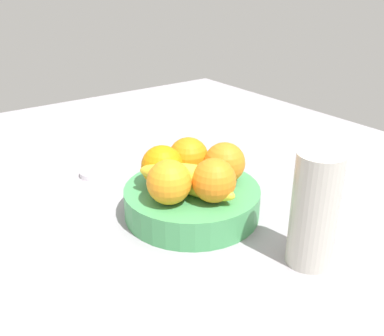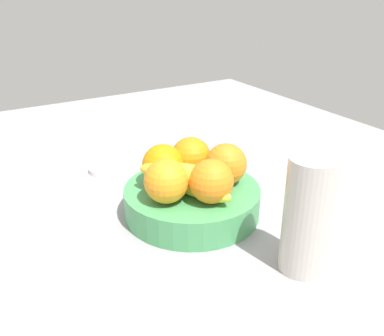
{
  "view_description": "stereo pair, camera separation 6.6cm",
  "coord_description": "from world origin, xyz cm",
  "px_view_note": "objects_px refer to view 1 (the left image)",
  "views": [
    {
      "loc": [
        55.27,
        -43.32,
        41.88
      ],
      "look_at": [
        -2.12,
        -1.39,
        9.44
      ],
      "focal_mm": 40.58,
      "sensor_mm": 36.0,
      "label": 1
    },
    {
      "loc": [
        58.9,
        -37.83,
        41.88
      ],
      "look_at": [
        -2.12,
        -1.39,
        9.44
      ],
      "focal_mm": 40.58,
      "sensor_mm": 36.0,
      "label": 2
    }
  ],
  "objects_px": {
    "fruit_bowl": "(192,201)",
    "orange_back_right": "(225,163)",
    "orange_center": "(169,182)",
    "jar_lid": "(95,173)",
    "orange_front_left": "(188,157)",
    "orange_front_right": "(162,166)",
    "thermos_tumbler": "(314,210)",
    "orange_back_left": "(214,180)",
    "banana_bunch": "(191,180)"
  },
  "relations": [
    {
      "from": "fruit_bowl",
      "to": "thermos_tumbler",
      "type": "height_order",
      "value": "thermos_tumbler"
    },
    {
      "from": "orange_front_left",
      "to": "orange_back_left",
      "type": "height_order",
      "value": "same"
    },
    {
      "from": "orange_front_left",
      "to": "banana_bunch",
      "type": "distance_m",
      "value": 0.09
    },
    {
      "from": "fruit_bowl",
      "to": "orange_front_left",
      "type": "distance_m",
      "value": 0.08
    },
    {
      "from": "fruit_bowl",
      "to": "jar_lid",
      "type": "bearing_deg",
      "value": -163.84
    },
    {
      "from": "orange_front_left",
      "to": "banana_bunch",
      "type": "xyz_separation_m",
      "value": [
        0.07,
        -0.05,
        -0.01
      ]
    },
    {
      "from": "orange_front_left",
      "to": "thermos_tumbler",
      "type": "distance_m",
      "value": 0.28
    },
    {
      "from": "orange_back_left",
      "to": "orange_back_right",
      "type": "relative_size",
      "value": 1.0
    },
    {
      "from": "thermos_tumbler",
      "to": "banana_bunch",
      "type": "bearing_deg",
      "value": -158.2
    },
    {
      "from": "fruit_bowl",
      "to": "orange_back_left",
      "type": "height_order",
      "value": "orange_back_left"
    },
    {
      "from": "orange_front_right",
      "to": "jar_lid",
      "type": "relative_size",
      "value": 1.15
    },
    {
      "from": "fruit_bowl",
      "to": "thermos_tumbler",
      "type": "bearing_deg",
      "value": 14.9
    },
    {
      "from": "banana_bunch",
      "to": "fruit_bowl",
      "type": "bearing_deg",
      "value": 140.61
    },
    {
      "from": "orange_back_left",
      "to": "thermos_tumbler",
      "type": "relative_size",
      "value": 0.42
    },
    {
      "from": "orange_back_left",
      "to": "banana_bunch",
      "type": "xyz_separation_m",
      "value": [
        -0.04,
        -0.02,
        -0.01
      ]
    },
    {
      "from": "fruit_bowl",
      "to": "banana_bunch",
      "type": "xyz_separation_m",
      "value": [
        0.02,
        -0.02,
        0.06
      ]
    },
    {
      "from": "orange_center",
      "to": "thermos_tumbler",
      "type": "relative_size",
      "value": 0.42
    },
    {
      "from": "fruit_bowl",
      "to": "orange_back_right",
      "type": "xyz_separation_m",
      "value": [
        0.01,
        0.06,
        0.07
      ]
    },
    {
      "from": "banana_bunch",
      "to": "orange_front_right",
      "type": "bearing_deg",
      "value": -165.59
    },
    {
      "from": "fruit_bowl",
      "to": "orange_front_right",
      "type": "height_order",
      "value": "orange_front_right"
    },
    {
      "from": "orange_front_left",
      "to": "orange_back_right",
      "type": "xyz_separation_m",
      "value": [
        0.06,
        0.04,
        0.0
      ]
    },
    {
      "from": "orange_front_left",
      "to": "orange_back_left",
      "type": "bearing_deg",
      "value": -12.5
    },
    {
      "from": "orange_back_right",
      "to": "thermos_tumbler",
      "type": "height_order",
      "value": "thermos_tumbler"
    },
    {
      "from": "orange_center",
      "to": "banana_bunch",
      "type": "xyz_separation_m",
      "value": [
        0.01,
        0.04,
        -0.01
      ]
    },
    {
      "from": "orange_back_right",
      "to": "jar_lid",
      "type": "xyz_separation_m",
      "value": [
        -0.28,
        -0.14,
        -0.09
      ]
    },
    {
      "from": "orange_front_right",
      "to": "fruit_bowl",
      "type": "bearing_deg",
      "value": 42.15
    },
    {
      "from": "orange_front_right",
      "to": "jar_lid",
      "type": "bearing_deg",
      "value": -170.08
    },
    {
      "from": "fruit_bowl",
      "to": "thermos_tumbler",
      "type": "xyz_separation_m",
      "value": [
        0.23,
        0.06,
        0.06
      ]
    },
    {
      "from": "banana_bunch",
      "to": "jar_lid",
      "type": "bearing_deg",
      "value": -169.03
    },
    {
      "from": "orange_back_left",
      "to": "jar_lid",
      "type": "relative_size",
      "value": 1.15
    },
    {
      "from": "orange_front_left",
      "to": "orange_back_left",
      "type": "distance_m",
      "value": 0.11
    },
    {
      "from": "orange_front_left",
      "to": "jar_lid",
      "type": "bearing_deg",
      "value": -154.82
    },
    {
      "from": "fruit_bowl",
      "to": "jar_lid",
      "type": "height_order",
      "value": "fruit_bowl"
    },
    {
      "from": "orange_front_left",
      "to": "orange_back_left",
      "type": "relative_size",
      "value": 1.0
    },
    {
      "from": "orange_back_right",
      "to": "jar_lid",
      "type": "bearing_deg",
      "value": -153.12
    },
    {
      "from": "banana_bunch",
      "to": "jar_lid",
      "type": "xyz_separation_m",
      "value": [
        -0.29,
        -0.06,
        -0.08
      ]
    },
    {
      "from": "orange_center",
      "to": "jar_lid",
      "type": "bearing_deg",
      "value": -177.41
    },
    {
      "from": "fruit_bowl",
      "to": "thermos_tumbler",
      "type": "relative_size",
      "value": 1.37
    },
    {
      "from": "orange_front_right",
      "to": "orange_back_left",
      "type": "relative_size",
      "value": 1.0
    },
    {
      "from": "jar_lid",
      "to": "fruit_bowl",
      "type": "bearing_deg",
      "value": 16.16
    },
    {
      "from": "thermos_tumbler",
      "to": "orange_center",
      "type": "bearing_deg",
      "value": -149.16
    },
    {
      "from": "orange_center",
      "to": "banana_bunch",
      "type": "bearing_deg",
      "value": 82.9
    },
    {
      "from": "thermos_tumbler",
      "to": "jar_lid",
      "type": "xyz_separation_m",
      "value": [
        -0.49,
        -0.14,
        -0.09
      ]
    },
    {
      "from": "orange_center",
      "to": "jar_lid",
      "type": "xyz_separation_m",
      "value": [
        -0.28,
        -0.01,
        -0.09
      ]
    },
    {
      "from": "orange_front_left",
      "to": "orange_front_right",
      "type": "distance_m",
      "value": 0.06
    },
    {
      "from": "banana_bunch",
      "to": "thermos_tumbler",
      "type": "distance_m",
      "value": 0.22
    },
    {
      "from": "orange_front_left",
      "to": "orange_center",
      "type": "distance_m",
      "value": 0.11
    },
    {
      "from": "fruit_bowl",
      "to": "orange_back_right",
      "type": "distance_m",
      "value": 0.09
    },
    {
      "from": "orange_back_left",
      "to": "jar_lid",
      "type": "height_order",
      "value": "orange_back_left"
    },
    {
      "from": "orange_front_left",
      "to": "orange_front_right",
      "type": "height_order",
      "value": "same"
    }
  ]
}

